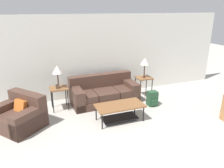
% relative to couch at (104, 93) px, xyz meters
% --- Properties ---
extents(wall_back, '(8.98, 0.06, 2.60)m').
position_rel_couch_xyz_m(wall_back, '(0.08, 0.66, 1.01)').
color(wall_back, silver).
rests_on(wall_back, ground_plane).
extents(couch, '(2.05, 1.01, 0.82)m').
position_rel_couch_xyz_m(couch, '(0.00, 0.00, 0.00)').
color(couch, '#4C3328').
rests_on(couch, ground_plane).
extents(armchair, '(1.41, 1.44, 0.80)m').
position_rel_couch_xyz_m(armchair, '(-2.41, -0.69, -0.00)').
color(armchair, '#4C3328').
rests_on(armchair, ground_plane).
extents(coffee_table, '(1.23, 0.61, 0.44)m').
position_rel_couch_xyz_m(coffee_table, '(-0.01, -1.29, 0.04)').
color(coffee_table, brown).
rests_on(coffee_table, ground_plane).
extents(side_table_left, '(0.50, 0.44, 0.66)m').
position_rel_couch_xyz_m(side_table_left, '(-1.35, -0.04, 0.28)').
color(side_table_left, brown).
rests_on(side_table_left, ground_plane).
extents(side_table_right, '(0.50, 0.44, 0.66)m').
position_rel_couch_xyz_m(side_table_right, '(1.35, -0.04, 0.28)').
color(side_table_right, brown).
rests_on(side_table_right, ground_plane).
extents(table_lamp_left, '(0.27, 0.27, 0.64)m').
position_rel_couch_xyz_m(table_lamp_left, '(-1.35, -0.04, 0.87)').
color(table_lamp_left, '#472D1E').
rests_on(table_lamp_left, side_table_left).
extents(table_lamp_right, '(0.27, 0.27, 0.64)m').
position_rel_couch_xyz_m(table_lamp_right, '(1.35, -0.04, 0.87)').
color(table_lamp_right, '#472D1E').
rests_on(table_lamp_right, side_table_right).
extents(backpack, '(0.28, 0.30, 0.44)m').
position_rel_couch_xyz_m(backpack, '(1.26, -0.77, -0.08)').
color(backpack, '#23472D').
rests_on(backpack, ground_plane).
extents(picture_frame, '(0.10, 0.04, 0.13)m').
position_rel_couch_xyz_m(picture_frame, '(-1.39, -0.11, 0.43)').
color(picture_frame, '#4C3828').
rests_on(picture_frame, side_table_left).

